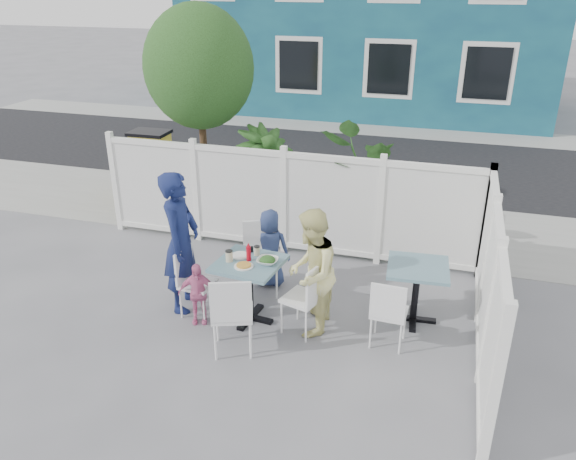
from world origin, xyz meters
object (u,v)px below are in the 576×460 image
(main_table, at_px, (249,275))
(chair_back, at_px, (260,252))
(chair_right, at_px, (308,294))
(woman, at_px, (311,273))
(man, at_px, (181,242))
(chair_left, at_px, (192,277))
(toddler, at_px, (198,293))
(utility_cabinet, at_px, (153,166))
(spare_table, at_px, (417,279))
(chair_near, at_px, (232,310))
(boy, at_px, (270,248))

(main_table, xyz_separation_m, chair_back, (-0.11, 0.72, -0.05))
(chair_right, relative_size, woman, 0.60)
(chair_back, height_order, man, man)
(chair_left, distance_m, chair_right, 1.49)
(main_table, xyz_separation_m, toddler, (-0.59, -0.24, -0.22))
(utility_cabinet, xyz_separation_m, chair_back, (3.19, -2.85, -0.04))
(spare_table, xyz_separation_m, chair_right, (-1.19, -0.64, -0.05))
(main_table, xyz_separation_m, chair_right, (0.76, -0.09, -0.08))
(chair_back, relative_size, chair_near, 0.98)
(utility_cabinet, bearing_deg, spare_table, -31.14)
(main_table, height_order, spare_table, main_table)
(spare_table, xyz_separation_m, toddler, (-2.54, -0.79, -0.19))
(man, bearing_deg, toddler, -140.29)
(toddler, bearing_deg, chair_back, 44.97)
(spare_table, xyz_separation_m, man, (-2.86, -0.49, 0.32))
(chair_right, distance_m, toddler, 1.36)
(man, bearing_deg, chair_back, -58.03)
(man, bearing_deg, chair_left, -131.90)
(chair_right, bearing_deg, spare_table, -45.26)
(spare_table, relative_size, boy, 0.70)
(utility_cabinet, distance_m, man, 4.26)
(chair_back, relative_size, man, 0.54)
(chair_near, relative_size, man, 0.55)
(man, bearing_deg, spare_table, -87.94)
(utility_cabinet, relative_size, main_table, 1.47)
(toddler, bearing_deg, woman, -8.96)
(chair_left, bearing_deg, man, -119.74)
(woman, bearing_deg, chair_left, -90.44)
(chair_back, height_order, boy, boy)
(chair_back, relative_size, toddler, 1.22)
(spare_table, height_order, chair_right, chair_right)
(utility_cabinet, distance_m, chair_back, 4.28)
(utility_cabinet, distance_m, woman, 5.42)
(spare_table, bearing_deg, utility_cabinet, 150.11)
(spare_table, height_order, man, man)
(woman, height_order, toddler, woman)
(utility_cabinet, xyz_separation_m, woman, (4.07, -3.58, 0.16))
(main_table, height_order, chair_left, chair_left)
(main_table, bearing_deg, chair_back, 98.66)
(utility_cabinet, relative_size, boy, 1.12)
(main_table, height_order, woman, woman)
(spare_table, relative_size, chair_back, 0.79)
(main_table, height_order, chair_back, chair_back)
(spare_table, distance_m, chair_right, 1.35)
(chair_near, bearing_deg, man, 121.02)
(utility_cabinet, bearing_deg, main_table, -48.48)
(spare_table, distance_m, chair_back, 2.07)
(spare_table, height_order, boy, boy)
(main_table, height_order, boy, boy)
(main_table, height_order, man, man)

